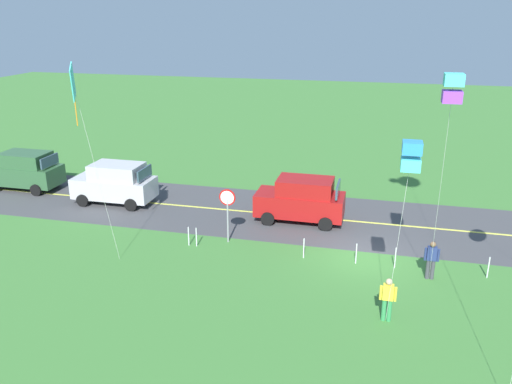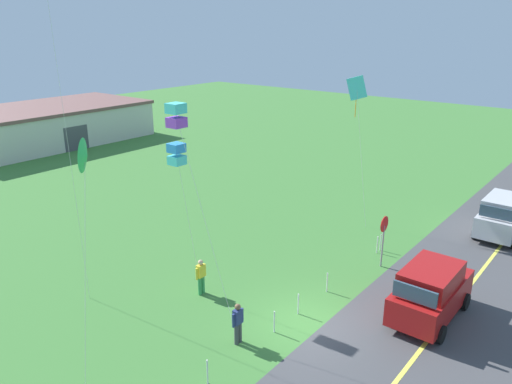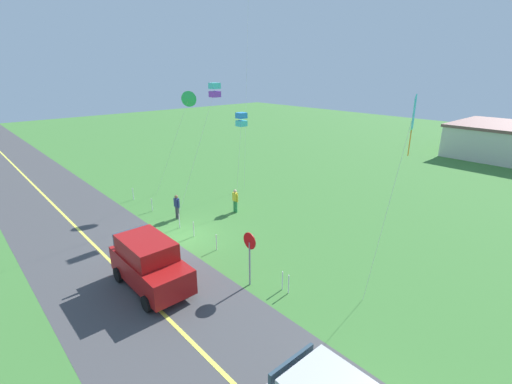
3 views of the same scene
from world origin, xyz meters
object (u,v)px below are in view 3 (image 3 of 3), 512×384
(car_suv_foreground, at_px, (150,263))
(kite_pink_drift, at_px, (188,99))
(kite_yellow_high, at_px, (413,117))
(kite_blue_mid, at_px, (241,120))
(person_adult_near, at_px, (177,206))
(person_adult_companion, at_px, (235,200))
(kite_red_low, at_px, (215,90))
(stop_sign, at_px, (250,249))

(car_suv_foreground, distance_m, kite_pink_drift, 13.60)
(kite_yellow_high, bearing_deg, kite_blue_mid, 172.30)
(person_adult_near, distance_m, kite_pink_drift, 7.77)
(person_adult_companion, relative_size, kite_yellow_high, 0.19)
(kite_blue_mid, relative_size, kite_yellow_high, 0.78)
(car_suv_foreground, height_order, kite_yellow_high, kite_yellow_high)
(car_suv_foreground, relative_size, kite_red_low, 0.53)
(stop_sign, distance_m, kite_red_low, 11.32)
(car_suv_foreground, height_order, stop_sign, stop_sign)
(car_suv_foreground, bearing_deg, kite_red_low, 125.71)
(car_suv_foreground, relative_size, kite_blue_mid, 0.68)
(car_suv_foreground, bearing_deg, kite_blue_mid, 116.67)
(person_adult_companion, height_order, kite_blue_mid, kite_blue_mid)
(kite_red_low, height_order, kite_blue_mid, kite_red_low)
(person_adult_near, bearing_deg, person_adult_companion, 0.98)
(person_adult_near, xyz_separation_m, kite_yellow_high, (13.22, 2.69, 6.65))
(person_adult_companion, bearing_deg, kite_blue_mid, 88.16)
(person_adult_near, height_order, kite_pink_drift, kite_pink_drift)
(stop_sign, distance_m, kite_pink_drift, 13.97)
(stop_sign, height_order, kite_blue_mid, kite_blue_mid)
(stop_sign, distance_m, kite_blue_mid, 10.27)
(person_adult_near, relative_size, person_adult_companion, 1.00)
(kite_red_low, distance_m, kite_pink_drift, 3.68)
(car_suv_foreground, relative_size, kite_pink_drift, 0.57)
(kite_red_low, height_order, kite_yellow_high, kite_yellow_high)
(car_suv_foreground, distance_m, kite_blue_mid, 11.26)
(person_adult_near, relative_size, kite_blue_mid, 0.25)
(person_adult_companion, xyz_separation_m, kite_blue_mid, (-0.25, 0.83, 5.21))
(kite_blue_mid, xyz_separation_m, kite_yellow_high, (11.83, -1.60, 1.44))
(stop_sign, bearing_deg, kite_yellow_high, 42.85)
(stop_sign, xyz_separation_m, kite_pink_drift, (-12.02, 4.75, 5.30))
(person_adult_companion, bearing_deg, car_suv_foreground, -81.28)
(kite_red_low, distance_m, kite_yellow_high, 12.90)
(kite_blue_mid, height_order, kite_pink_drift, kite_pink_drift)
(kite_blue_mid, distance_m, kite_yellow_high, 12.02)
(person_adult_companion, relative_size, kite_red_low, 0.19)
(kite_red_low, xyz_separation_m, kite_pink_drift, (-3.58, 0.28, -0.78))
(kite_blue_mid, bearing_deg, person_adult_companion, -72.99)
(kite_yellow_high, bearing_deg, kite_red_low, 178.48)
(person_adult_near, distance_m, kite_blue_mid, 6.89)
(kite_yellow_high, height_order, kite_pink_drift, kite_yellow_high)
(kite_blue_mid, bearing_deg, kite_yellow_high, -7.70)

